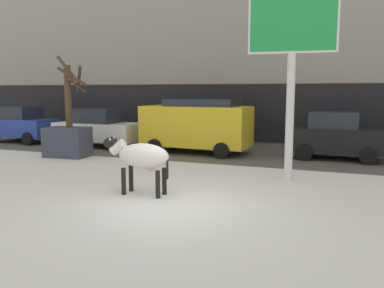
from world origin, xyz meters
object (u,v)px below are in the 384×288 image
at_px(car_yellow_van, 197,124).
at_px(dumpster, 68,142).
at_px(car_white_sedan, 98,128).
at_px(car_black_hatchback, 337,136).
at_px(billboard, 293,33).
at_px(bare_tree_left_lot, 70,104).
at_px(cow_holstein, 142,156).
at_px(pedestrian_by_cars, 138,124).
at_px(pedestrian_near_billboard, 330,130).
at_px(car_blue_hatchback, 23,124).

height_order(car_yellow_van, dumpster, car_yellow_van).
bearing_deg(car_white_sedan, car_black_hatchback, 2.12).
bearing_deg(billboard, bare_tree_left_lot, 171.20).
distance_m(cow_holstein, bare_tree_left_lot, 7.24).
distance_m(car_yellow_van, bare_tree_left_lot, 5.30).
xyz_separation_m(car_white_sedan, car_yellow_van, (5.05, -0.13, 0.33)).
bearing_deg(billboard, car_black_hatchback, 74.53).
xyz_separation_m(cow_holstein, car_white_sedan, (-6.15, 7.13, -0.09)).
bearing_deg(pedestrian_by_cars, pedestrian_near_billboard, 0.00).
height_order(cow_holstein, car_white_sedan, car_white_sedan).
bearing_deg(car_blue_hatchback, billboard, -16.46).
bearing_deg(car_black_hatchback, billboard, -105.47).
bearing_deg(cow_holstein, pedestrian_by_cars, 119.14).
relative_size(cow_holstein, car_yellow_van, 0.40).
distance_m(car_blue_hatchback, dumpster, 6.01).
relative_size(cow_holstein, car_blue_hatchback, 0.53).
distance_m(billboard, car_white_sedan, 10.86).
bearing_deg(dumpster, bare_tree_left_lot, 80.75).
bearing_deg(car_yellow_van, dumpster, -148.54).
xyz_separation_m(car_black_hatchback, bare_tree_left_lot, (-10.19, -3.12, 1.20)).
distance_m(car_blue_hatchback, pedestrian_near_billboard, 15.37).
height_order(billboard, dumpster, billboard).
relative_size(car_yellow_van, car_black_hatchback, 1.31).
distance_m(car_blue_hatchback, car_black_hatchback, 15.42).
relative_size(cow_holstein, bare_tree_left_lot, 0.47).
bearing_deg(dumpster, billboard, -7.52).
xyz_separation_m(billboard, pedestrian_near_billboard, (0.88, 7.32, -3.43)).
bearing_deg(car_yellow_van, bare_tree_left_lot, -150.23).
bearing_deg(car_black_hatchback, cow_holstein, -121.18).
height_order(car_white_sedan, car_black_hatchback, car_black_hatchback).
distance_m(car_white_sedan, dumpster, 2.98).
bearing_deg(car_yellow_van, cow_holstein, -81.08).
bearing_deg(cow_holstein, car_white_sedan, 130.76).
relative_size(billboard, bare_tree_left_lot, 1.38).
bearing_deg(pedestrian_near_billboard, bare_tree_left_lot, -148.84).
bearing_deg(car_white_sedan, pedestrian_near_billboard, 17.28).
xyz_separation_m(billboard, car_blue_hatchback, (-14.17, 4.19, -3.39)).
xyz_separation_m(billboard, bare_tree_left_lot, (-8.94, 1.38, -2.18)).
bearing_deg(cow_holstein, pedestrian_near_billboard, 67.95).
relative_size(bare_tree_left_lot, dumpster, 2.38).
distance_m(car_blue_hatchback, bare_tree_left_lot, 6.05).
relative_size(cow_holstein, billboard, 0.34).
height_order(pedestrian_near_billboard, dumpster, pedestrian_near_billboard).
xyz_separation_m(pedestrian_by_cars, dumpster, (0.11, -6.14, -0.28)).
distance_m(car_yellow_van, pedestrian_near_billboard, 6.27).
relative_size(cow_holstein, pedestrian_near_billboard, 1.09).
distance_m(car_yellow_van, dumpster, 5.39).
bearing_deg(bare_tree_left_lot, cow_holstein, -38.07).
height_order(car_white_sedan, bare_tree_left_lot, bare_tree_left_lot).
distance_m(cow_holstein, car_yellow_van, 7.09).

